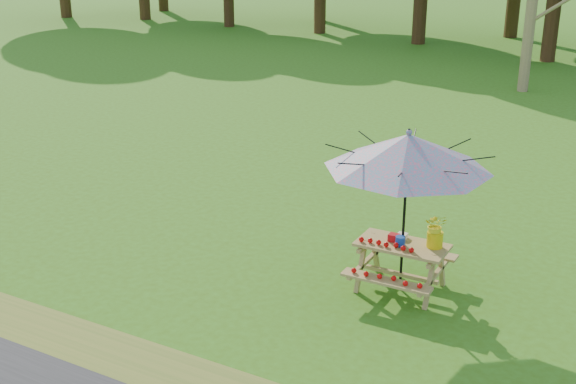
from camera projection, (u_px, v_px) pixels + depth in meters
The scene contains 6 objects.
ground at pixel (131, 240), 11.36m from camera, with size 120.00×120.00×0.00m, color #3C6A14.
picnic_table at pixel (401, 267), 9.71m from camera, with size 1.20×1.32×0.67m.
patio_umbrella at pixel (408, 152), 9.16m from camera, with size 2.63×2.63×2.25m.
produce_bins at pixel (399, 239), 9.62m from camera, with size 0.26×0.37×0.13m.
tomatoes_row at pixel (387, 244), 9.50m from camera, with size 0.77×0.13×0.07m, color red, non-canonical shape.
flower_bucket at pixel (436, 229), 9.42m from camera, with size 0.36×0.33×0.47m.
Camera 1 is at (7.19, -7.93, 4.60)m, focal length 45.00 mm.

